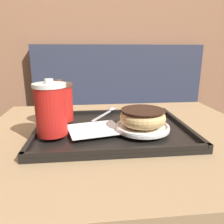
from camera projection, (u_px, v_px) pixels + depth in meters
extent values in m
cube|color=#9E6B4C|center=(100.00, 16.00, 1.59)|extent=(8.00, 0.05, 2.40)
cube|color=#33384C|center=(121.00, 153.00, 1.62)|extent=(1.25, 0.44, 0.45)
cube|color=#33384C|center=(119.00, 83.00, 1.65)|extent=(1.25, 0.08, 0.55)
cube|color=tan|center=(121.00, 136.00, 0.67)|extent=(0.86, 0.72, 0.03)
cube|color=black|center=(112.00, 130.00, 0.66)|extent=(0.45, 0.34, 0.01)
cube|color=black|center=(120.00, 151.00, 0.50)|extent=(0.45, 0.01, 0.01)
cube|color=black|center=(107.00, 112.00, 0.82)|extent=(0.45, 0.01, 0.01)
cube|color=black|center=(38.00, 129.00, 0.64)|extent=(0.01, 0.34, 0.01)
cube|color=black|center=(181.00, 124.00, 0.68)|extent=(0.01, 0.34, 0.01)
cube|color=white|center=(95.00, 129.00, 0.62)|extent=(0.17, 0.15, 0.00)
cylinder|color=red|center=(51.00, 111.00, 0.57)|extent=(0.08, 0.08, 0.13)
cylinder|color=white|center=(49.00, 85.00, 0.55)|extent=(0.09, 0.09, 0.01)
cylinder|color=white|center=(49.00, 81.00, 0.55)|extent=(0.02, 0.02, 0.01)
cylinder|color=red|center=(60.00, 104.00, 0.69)|extent=(0.08, 0.08, 0.11)
cylinder|color=brown|center=(59.00, 85.00, 0.67)|extent=(0.08, 0.08, 0.01)
cylinder|color=brown|center=(59.00, 82.00, 0.67)|extent=(0.02, 0.02, 0.01)
cylinder|color=white|center=(142.00, 128.00, 0.62)|extent=(0.15, 0.15, 0.01)
torus|color=white|center=(142.00, 126.00, 0.62)|extent=(0.15, 0.15, 0.01)
torus|color=#DBB270|center=(143.00, 118.00, 0.61)|extent=(0.13, 0.13, 0.04)
cylinder|color=black|center=(143.00, 110.00, 0.61)|extent=(0.12, 0.12, 0.00)
ellipsoid|color=silver|center=(112.00, 109.00, 0.82)|extent=(0.04, 0.04, 0.01)
cube|color=silver|center=(102.00, 116.00, 0.74)|extent=(0.08, 0.12, 0.00)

